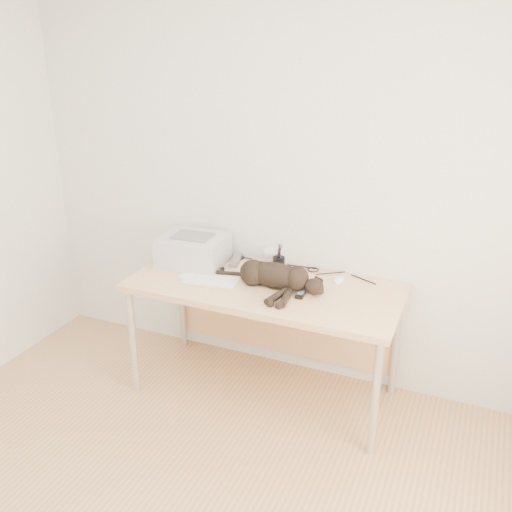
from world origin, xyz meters
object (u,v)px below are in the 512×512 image
at_px(desk, 270,299).
at_px(printer, 193,250).
at_px(cat, 273,276).
at_px(mug, 271,258).
at_px(pen_cup, 279,265).
at_px(mouse, 339,278).

xyz_separation_m(desk, printer, (-0.54, 0.04, 0.22)).
bearing_deg(cat, desk, 121.70).
bearing_deg(mug, pen_cup, -44.30).
bearing_deg(cat, pen_cup, 103.29).
height_order(pen_cup, mouse, pen_cup).
bearing_deg(mouse, printer, -173.42).
bearing_deg(desk, pen_cup, 83.46).
bearing_deg(desk, mug, 109.25).
height_order(desk, mug, mug).
relative_size(printer, mug, 3.82).
bearing_deg(mug, desk, -70.75).
bearing_deg(cat, mug, 114.77).
xyz_separation_m(pen_cup, mouse, (0.37, 0.03, -0.03)).
distance_m(printer, pen_cup, 0.56).
height_order(desk, printer, printer).
relative_size(pen_cup, mouse, 1.61).
height_order(mug, pen_cup, pen_cup).
height_order(cat, mug, cat).
bearing_deg(pen_cup, mouse, 4.35).
distance_m(desk, mug, 0.28).
bearing_deg(mouse, cat, -143.41).
bearing_deg(pen_cup, cat, -78.38).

